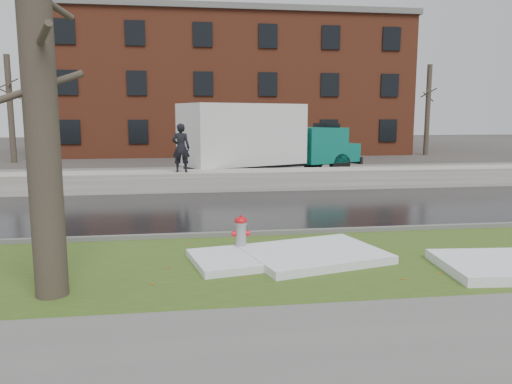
{
  "coord_description": "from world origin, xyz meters",
  "views": [
    {
      "loc": [
        -1.59,
        -10.52,
        2.87
      ],
      "look_at": [
        0.15,
        1.54,
        1.0
      ],
      "focal_mm": 35.0,
      "sensor_mm": 36.0,
      "label": 1
    }
  ],
  "objects": [
    {
      "name": "worker",
      "position": [
        -1.71,
        8.5,
        1.67
      ],
      "size": [
        0.72,
        0.53,
        1.84
      ],
      "primitive_type": "imported",
      "rotation": [
        0.0,
        0.0,
        3.01
      ],
      "color": "black",
      "rests_on": "snowbank"
    },
    {
      "name": "road",
      "position": [
        0.0,
        4.5,
        0.01
      ],
      "size": [
        60.0,
        7.0,
        0.03
      ],
      "primitive_type": "cube",
      "color": "black",
      "rests_on": "ground"
    },
    {
      "name": "parking_lot",
      "position": [
        0.0,
        13.0,
        0.01
      ],
      "size": [
        60.0,
        9.0,
        0.03
      ],
      "primitive_type": "cube",
      "color": "slate",
      "rests_on": "ground"
    },
    {
      "name": "snow_patch_near",
      "position": [
        0.94,
        -1.09,
        0.12
      ],
      "size": [
        3.02,
        2.59,
        0.16
      ],
      "primitive_type": "cube",
      "rotation": [
        0.0,
        0.0,
        0.25
      ],
      "color": "white",
      "rests_on": "verge"
    },
    {
      "name": "sidewalk",
      "position": [
        0.0,
        -5.0,
        0.03
      ],
      "size": [
        60.0,
        3.0,
        0.05
      ],
      "primitive_type": "cube",
      "color": "slate",
      "rests_on": "ground"
    },
    {
      "name": "snowbank",
      "position": [
        0.0,
        8.7,
        0.38
      ],
      "size": [
        60.0,
        1.6,
        0.75
      ],
      "primitive_type": "cube",
      "color": "beige",
      "rests_on": "ground"
    },
    {
      "name": "bg_tree_center",
      "position": [
        -6.0,
        26.0,
        3.33
      ],
      "size": [
        1.4,
        1.62,
        6.5
      ],
      "color": "brown",
      "rests_on": "ground"
    },
    {
      "name": "snow_patch_far",
      "position": [
        -0.36,
        -1.12,
        0.11
      ],
      "size": [
        2.47,
        2.0,
        0.14
      ],
      "primitive_type": "cube",
      "rotation": [
        0.0,
        0.0,
        0.2
      ],
      "color": "white",
      "rests_on": "verge"
    },
    {
      "name": "ground",
      "position": [
        0.0,
        0.0,
        0.0
      ],
      "size": [
        120.0,
        120.0,
        0.0
      ],
      "primitive_type": "plane",
      "color": "#47423D",
      "rests_on": "ground"
    },
    {
      "name": "bg_tree_left",
      "position": [
        -12.0,
        22.0,
        3.33
      ],
      "size": [
        1.4,
        1.62,
        6.5
      ],
      "color": "brown",
      "rests_on": "ground"
    },
    {
      "name": "verge",
      "position": [
        0.0,
        -1.25,
        0.02
      ],
      "size": [
        60.0,
        4.5,
        0.04
      ],
      "primitive_type": "cube",
      "color": "#304F1A",
      "rests_on": "ground"
    },
    {
      "name": "box_truck",
      "position": [
        1.96,
        11.87,
        1.79
      ],
      "size": [
        9.95,
        5.62,
        3.39
      ],
      "rotation": [
        0.0,
        0.0,
        0.42
      ],
      "color": "black",
      "rests_on": "ground"
    },
    {
      "name": "tree",
      "position": [
        -3.72,
        -2.52,
        3.22
      ],
      "size": [
        1.25,
        1.44,
        6.32
      ],
      "rotation": [
        0.0,
        0.0,
        0.05
      ],
      "color": "brown",
      "rests_on": "verge"
    },
    {
      "name": "brick_building",
      "position": [
        2.0,
        30.0,
        5.0
      ],
      "size": [
        26.0,
        12.0,
        10.0
      ],
      "primitive_type": "cube",
      "color": "brown",
      "rests_on": "ground"
    },
    {
      "name": "fire_hydrant",
      "position": [
        -0.46,
        -0.49,
        0.47
      ],
      "size": [
        0.38,
        0.33,
        0.8
      ],
      "rotation": [
        0.0,
        0.0,
        -0.01
      ],
      "color": "#9B9EA2",
      "rests_on": "verge"
    },
    {
      "name": "bg_tree_right",
      "position": [
        16.0,
        24.0,
        3.33
      ],
      "size": [
        1.4,
        1.62,
        6.5
      ],
      "color": "brown",
      "rests_on": "ground"
    },
    {
      "name": "curb",
      "position": [
        0.0,
        1.0,
        0.07
      ],
      "size": [
        60.0,
        0.15,
        0.14
      ],
      "primitive_type": "cube",
      "color": "slate",
      "rests_on": "ground"
    }
  ]
}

